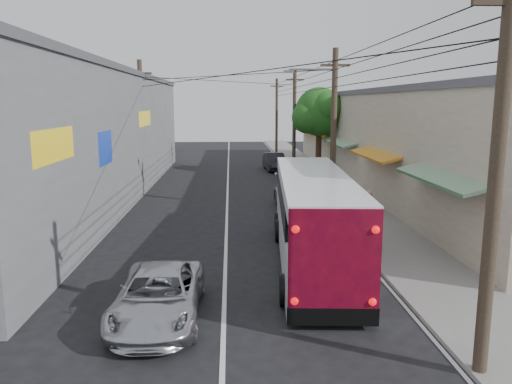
# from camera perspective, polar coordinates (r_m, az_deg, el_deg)

# --- Properties ---
(ground) EXTENTS (120.00, 120.00, 0.00)m
(ground) POSITION_cam_1_polar(r_m,az_deg,el_deg) (12.31, -3.76, -16.10)
(ground) COLOR black
(ground) RESTS_ON ground
(sidewalk) EXTENTS (3.00, 80.00, 0.12)m
(sidewalk) POSITION_cam_1_polar(r_m,az_deg,el_deg) (32.13, 8.40, 0.40)
(sidewalk) COLOR slate
(sidewalk) RESTS_ON ground
(building_right) EXTENTS (7.09, 40.00, 6.25)m
(building_right) POSITION_cam_1_polar(r_m,az_deg,el_deg) (34.83, 15.19, 6.03)
(building_right) COLOR #C3B29B
(building_right) RESTS_ON ground
(building_left) EXTENTS (7.20, 36.00, 7.25)m
(building_left) POSITION_cam_1_polar(r_m,az_deg,el_deg) (30.37, -19.70, 6.18)
(building_left) COLOR slate
(building_left) RESTS_ON ground
(utility_poles) EXTENTS (11.80, 45.28, 8.00)m
(utility_poles) POSITION_cam_1_polar(r_m,az_deg,el_deg) (31.53, 2.40, 7.75)
(utility_poles) COLOR #473828
(utility_poles) RESTS_ON ground
(street_tree) EXTENTS (4.40, 4.00, 6.60)m
(street_tree) POSITION_cam_1_polar(r_m,az_deg,el_deg) (37.66, 7.35, 8.90)
(street_tree) COLOR #3F2B19
(street_tree) RESTS_ON ground
(coach_bus) EXTENTS (3.07, 10.83, 3.08)m
(coach_bus) POSITION_cam_1_polar(r_m,az_deg,el_deg) (17.17, 6.52, -2.86)
(coach_bus) COLOR white
(coach_bus) RESTS_ON ground
(jeepney) EXTENTS (2.13, 4.57, 1.27)m
(jeepney) POSITION_cam_1_polar(r_m,az_deg,el_deg) (13.10, -11.07, -11.58)
(jeepney) COLOR silver
(jeepney) RESTS_ON ground
(parked_suv) EXTENTS (2.76, 6.00, 1.70)m
(parked_suv) POSITION_cam_1_polar(r_m,az_deg,el_deg) (25.37, 5.36, -0.32)
(parked_suv) COLOR gray
(parked_suv) RESTS_ON ground
(parked_car_mid) EXTENTS (1.62, 3.97, 1.35)m
(parked_car_mid) POSITION_cam_1_polar(r_m,az_deg,el_deg) (36.29, 4.05, 2.58)
(parked_car_mid) COLOR #26262B
(parked_car_mid) RESTS_ON ground
(parked_car_far) EXTENTS (1.79, 4.37, 1.41)m
(parked_car_far) POSITION_cam_1_polar(r_m,az_deg,el_deg) (40.84, 2.14, 3.48)
(parked_car_far) COLOR black
(parked_car_far) RESTS_ON ground
(pedestrian_near) EXTENTS (0.80, 0.66, 1.88)m
(pedestrian_near) POSITION_cam_1_polar(r_m,az_deg,el_deg) (20.57, 12.50, -2.39)
(pedestrian_near) COLOR #CC6C7F
(pedestrian_near) RESTS_ON sidewalk
(pedestrian_far) EXTENTS (0.77, 0.62, 1.48)m
(pedestrian_far) POSITION_cam_1_polar(r_m,az_deg,el_deg) (29.23, 7.34, 1.04)
(pedestrian_far) COLOR #8098BA
(pedestrian_far) RESTS_ON sidewalk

